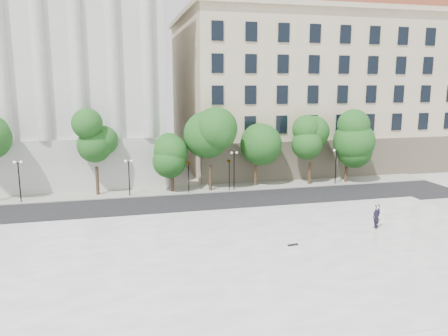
{
  "coord_description": "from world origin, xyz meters",
  "views": [
    {
      "loc": [
        -7.35,
        -24.23,
        12.02
      ],
      "look_at": [
        0.92,
        10.0,
        5.19
      ],
      "focal_mm": 35.0,
      "sensor_mm": 36.0,
      "label": 1
    }
  ],
  "objects_px": {
    "traffic_light_east": "(229,160)",
    "traffic_light_west": "(188,161)",
    "person_lying": "(376,225)",
    "skateboard": "(293,245)"
  },
  "relations": [
    {
      "from": "person_lying",
      "to": "traffic_light_east",
      "type": "bearing_deg",
      "value": 105.72
    },
    {
      "from": "traffic_light_west",
      "to": "person_lying",
      "type": "bearing_deg",
      "value": -52.25
    },
    {
      "from": "person_lying",
      "to": "traffic_light_west",
      "type": "bearing_deg",
      "value": 117.16
    },
    {
      "from": "traffic_light_west",
      "to": "skateboard",
      "type": "bearing_deg",
      "value": -75.7
    },
    {
      "from": "traffic_light_east",
      "to": "traffic_light_west",
      "type": "bearing_deg",
      "value": 180.0
    },
    {
      "from": "traffic_light_west",
      "to": "person_lying",
      "type": "xyz_separation_m",
      "value": [
        12.75,
        -16.47,
        -2.97
      ]
    },
    {
      "from": "traffic_light_east",
      "to": "person_lying",
      "type": "relative_size",
      "value": 2.13
    },
    {
      "from": "skateboard",
      "to": "person_lying",
      "type": "bearing_deg",
      "value": 5.9
    },
    {
      "from": "person_lying",
      "to": "skateboard",
      "type": "bearing_deg",
      "value": -176.63
    },
    {
      "from": "traffic_light_east",
      "to": "skateboard",
      "type": "relative_size",
      "value": 5.21
    }
  ]
}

